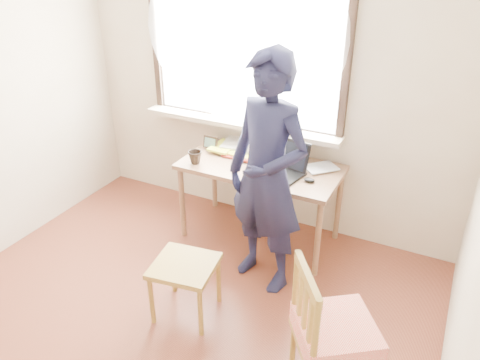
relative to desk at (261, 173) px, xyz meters
The scene contains 13 objects.
room_shell 1.75m from the desk, 96.17° to the right, with size 3.52×4.02×2.61m.
desk is the anchor object (origin of this frame).
laptop 0.24m from the desk, ahead, with size 0.43×0.37×0.26m.
mug_white 0.25m from the desk, 143.37° to the left, with size 0.11×0.11×0.09m, color white.
mug_dark 0.56m from the desk, 157.61° to the right, with size 0.12×0.12×0.11m, color black.
mouse 0.48m from the desk, 12.36° to the right, with size 0.09×0.06×0.03m, color black.
desk_clutter 0.28m from the desk, 130.01° to the left, with size 0.82×0.54×0.05m.
book_a 0.44m from the desk, 155.62° to the left, with size 0.19×0.26×0.02m, color white.
book_b 0.46m from the desk, 29.11° to the left, with size 0.19×0.25×0.02m, color white.
picture_frame 0.56m from the desk, 169.46° to the left, with size 0.14×0.02×0.11m.
work_chair 1.13m from the desk, 93.79° to the right, with size 0.47×0.46×0.43m.
side_chair 1.67m from the desk, 51.84° to the right, with size 0.58×0.59×0.93m.
person 0.62m from the desk, 61.37° to the right, with size 0.66×0.43×1.80m, color black.
Camera 1 is at (1.54, -1.56, 2.42)m, focal length 35.00 mm.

